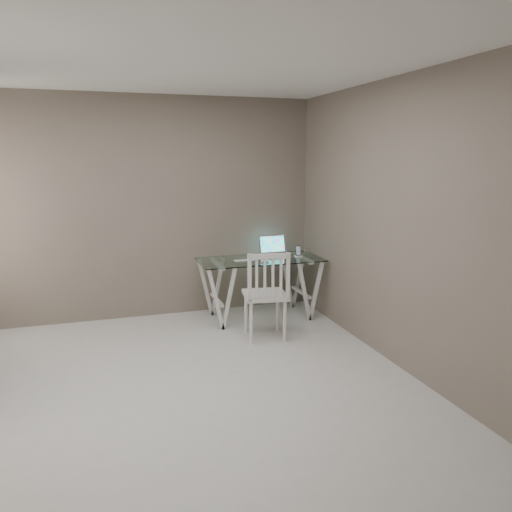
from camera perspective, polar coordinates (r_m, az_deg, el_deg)
The scene contains 7 objects.
room at distance 3.99m, azimuth -9.06°, elevation 7.42°, with size 4.50×4.52×2.71m.
desk at distance 6.17m, azimuth 0.47°, elevation -3.64°, with size 1.50×0.70×0.75m.
chair at distance 5.39m, azimuth 1.21°, elevation -4.08°, with size 0.51×0.51×0.99m.
laptop at distance 6.31m, azimuth 2.15°, elevation 0.61°, with size 0.35×0.31×0.24m.
keyboard at distance 5.98m, azimuth -1.36°, elevation -0.52°, with size 0.26×0.11×0.01m, color silver.
mouse at distance 5.94m, azimuth 1.01°, elevation -0.47°, with size 0.10×0.06×0.03m, color white.
phone_dock at distance 6.23m, azimuth 4.85°, elevation 0.26°, with size 0.07×0.07×0.14m.
Camera 1 is at (-0.68, -3.92, 1.98)m, focal length 35.00 mm.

